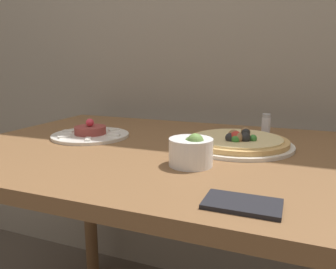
{
  "coord_description": "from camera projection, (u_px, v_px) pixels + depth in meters",
  "views": [
    {
      "loc": [
        0.32,
        -0.44,
        1.04
      ],
      "look_at": [
        -0.02,
        0.41,
        0.84
      ],
      "focal_mm": 35.0,
      "sensor_mm": 36.0,
      "label": 1
    }
  ],
  "objects": [
    {
      "name": "dining_table",
      "position": [
        176.0,
        182.0,
        0.98
      ],
      "size": [
        1.28,
        0.85,
        0.8
      ],
      "color": "brown",
      "rests_on": "ground_plane"
    },
    {
      "name": "pizza_plate",
      "position": [
        237.0,
        142.0,
        0.96
      ],
      "size": [
        0.32,
        0.32,
        0.06
      ],
      "color": "silver",
      "rests_on": "dining_table"
    },
    {
      "name": "tartare_plate",
      "position": [
        90.0,
        134.0,
        1.09
      ],
      "size": [
        0.25,
        0.25,
        0.06
      ],
      "color": "silver",
      "rests_on": "dining_table"
    },
    {
      "name": "small_bowl",
      "position": [
        191.0,
        151.0,
        0.78
      ],
      "size": [
        0.11,
        0.11,
        0.08
      ],
      "color": "white",
      "rests_on": "dining_table"
    },
    {
      "name": "napkin",
      "position": [
        242.0,
        204.0,
        0.56
      ],
      "size": [
        0.13,
        0.08,
        0.01
      ],
      "color": "black",
      "rests_on": "dining_table"
    },
    {
      "name": "salt_shaker",
      "position": [
        266.0,
        124.0,
        1.12
      ],
      "size": [
        0.03,
        0.03,
        0.07
      ],
      "color": "silver",
      "rests_on": "dining_table"
    }
  ]
}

